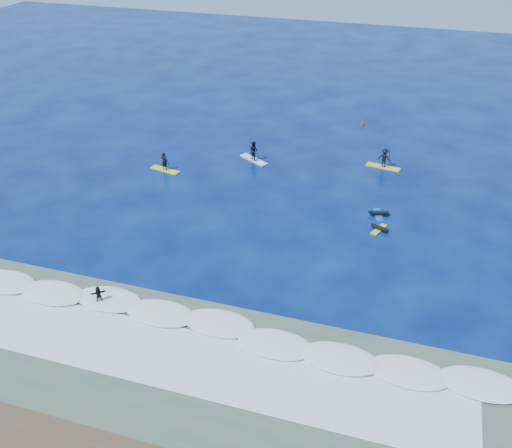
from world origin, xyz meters
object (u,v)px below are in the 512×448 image
(sup_paddler_left, at_px, (165,164))
(prone_paddler_near, at_px, (379,229))
(sup_paddler_center, at_px, (254,152))
(prone_paddler_far, at_px, (379,214))
(wave_surfer, at_px, (99,295))
(sup_paddler_right, at_px, (384,159))
(marker_buoy, at_px, (363,124))

(sup_paddler_left, xyz_separation_m, prone_paddler_near, (21.36, -4.82, -0.54))
(sup_paddler_center, height_order, prone_paddler_far, sup_paddler_center)
(sup_paddler_left, relative_size, wave_surfer, 1.95)
(sup_paddler_center, distance_m, prone_paddler_far, 15.30)
(sup_paddler_center, distance_m, prone_paddler_near, 16.82)
(sup_paddler_right, xyz_separation_m, prone_paddler_far, (0.70, -9.52, -0.75))
(sup_paddler_left, bearing_deg, sup_paddler_right, 31.97)
(marker_buoy, bearing_deg, wave_surfer, -108.33)
(wave_surfer, bearing_deg, marker_buoy, 33.18)
(sup_paddler_left, relative_size, prone_paddler_near, 1.62)
(marker_buoy, bearing_deg, sup_paddler_center, -126.41)
(sup_paddler_right, xyz_separation_m, prone_paddler_near, (1.03, -11.85, -0.78))
(sup_paddler_center, relative_size, sup_paddler_right, 0.97)
(sup_paddler_left, height_order, prone_paddler_far, sup_paddler_left)
(sup_paddler_left, distance_m, prone_paddler_near, 21.90)
(prone_paddler_far, relative_size, marker_buoy, 3.83)
(sup_paddler_center, relative_size, marker_buoy, 5.53)
(sup_paddler_right, bearing_deg, sup_paddler_center, -160.20)
(wave_surfer, bearing_deg, prone_paddler_far, 7.95)
(prone_paddler_near, xyz_separation_m, marker_buoy, (-4.54, 22.14, 0.13))
(wave_surfer, xyz_separation_m, marker_buoy, (12.32, 37.19, -0.46))
(sup_paddler_left, distance_m, wave_surfer, 20.37)
(sup_paddler_right, bearing_deg, marker_buoy, 118.79)
(sup_paddler_left, relative_size, sup_paddler_right, 0.93)
(prone_paddler_far, bearing_deg, sup_paddler_right, -10.91)
(sup_paddler_left, relative_size, prone_paddler_far, 1.39)
(wave_surfer, height_order, marker_buoy, wave_surfer)
(sup_paddler_right, bearing_deg, sup_paddler_left, -150.97)
(sup_paddler_right, height_order, prone_paddler_far, sup_paddler_right)
(sup_paddler_left, bearing_deg, prone_paddler_far, 6.14)
(marker_buoy, bearing_deg, prone_paddler_far, -78.02)
(prone_paddler_near, relative_size, prone_paddler_far, 0.86)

